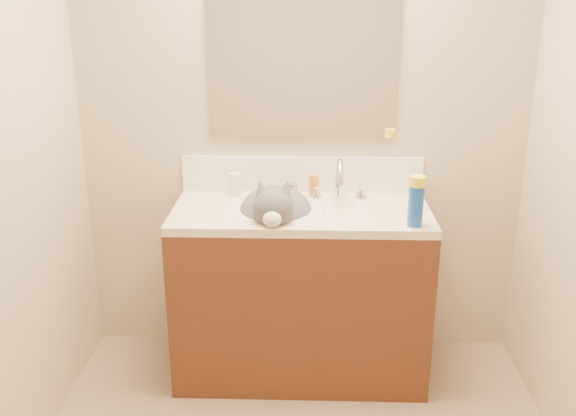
# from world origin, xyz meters

# --- Properties ---
(room_shell) EXTENTS (2.24, 2.54, 2.52)m
(room_shell) POSITION_xyz_m (0.00, 0.00, 1.49)
(room_shell) COLOR tan
(room_shell) RESTS_ON ground
(vanity_cabinet) EXTENTS (1.20, 0.55, 0.82)m
(vanity_cabinet) POSITION_xyz_m (0.00, 0.97, 0.41)
(vanity_cabinet) COLOR #4D2614
(vanity_cabinet) RESTS_ON ground
(counter_slab) EXTENTS (1.20, 0.55, 0.04)m
(counter_slab) POSITION_xyz_m (0.00, 0.97, 0.84)
(counter_slab) COLOR beige
(counter_slab) RESTS_ON vanity_cabinet
(basin) EXTENTS (0.45, 0.36, 0.14)m
(basin) POSITION_xyz_m (-0.12, 0.94, 0.79)
(basin) COLOR white
(basin) RESTS_ON vanity_cabinet
(faucet) EXTENTS (0.28, 0.20, 0.21)m
(faucet) POSITION_xyz_m (0.18, 1.11, 0.95)
(faucet) COLOR silver
(faucet) RESTS_ON counter_slab
(cat) EXTENTS (0.39, 0.49, 0.36)m
(cat) POSITION_xyz_m (-0.12, 0.94, 0.85)
(cat) COLOR #4A484A
(cat) RESTS_ON basin
(backsplash) EXTENTS (1.20, 0.02, 0.18)m
(backsplash) POSITION_xyz_m (0.00, 1.24, 0.95)
(backsplash) COLOR white
(backsplash) RESTS_ON counter_slab
(mirror) EXTENTS (0.90, 0.02, 0.80)m
(mirror) POSITION_xyz_m (0.00, 1.24, 1.54)
(mirror) COLOR white
(mirror) RESTS_ON room_shell
(pill_bottle) EXTENTS (0.08, 0.08, 0.11)m
(pill_bottle) POSITION_xyz_m (-0.33, 1.17, 0.92)
(pill_bottle) COLOR silver
(pill_bottle) RESTS_ON counter_slab
(pill_label) EXTENTS (0.07, 0.07, 0.04)m
(pill_label) POSITION_xyz_m (-0.33, 1.17, 0.90)
(pill_label) COLOR orange
(pill_label) RESTS_ON pill_bottle
(silver_jar) EXTENTS (0.05, 0.05, 0.06)m
(silver_jar) POSITION_xyz_m (-0.05, 1.18, 0.89)
(silver_jar) COLOR #B7B7BC
(silver_jar) RESTS_ON counter_slab
(amber_bottle) EXTENTS (0.05, 0.05, 0.11)m
(amber_bottle) POSITION_xyz_m (0.06, 1.17, 0.91)
(amber_bottle) COLOR orange
(amber_bottle) RESTS_ON counter_slab
(toothbrush) EXTENTS (0.03, 0.15, 0.01)m
(toothbrush) POSITION_xyz_m (0.10, 1.04, 0.87)
(toothbrush) COLOR silver
(toothbrush) RESTS_ON counter_slab
(toothbrush_head) EXTENTS (0.02, 0.03, 0.02)m
(toothbrush_head) POSITION_xyz_m (0.10, 1.04, 0.87)
(toothbrush_head) COLOR #6AB4E2
(toothbrush_head) RESTS_ON counter_slab
(spray_can) EXTENTS (0.08, 0.08, 0.18)m
(spray_can) POSITION_xyz_m (0.49, 0.77, 0.95)
(spray_can) COLOR #194CB1
(spray_can) RESTS_ON counter_slab
(spray_cap) EXTENTS (0.09, 0.09, 0.04)m
(spray_cap) POSITION_xyz_m (0.49, 0.77, 1.06)
(spray_cap) COLOR yellow
(spray_cap) RESTS_ON spray_can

